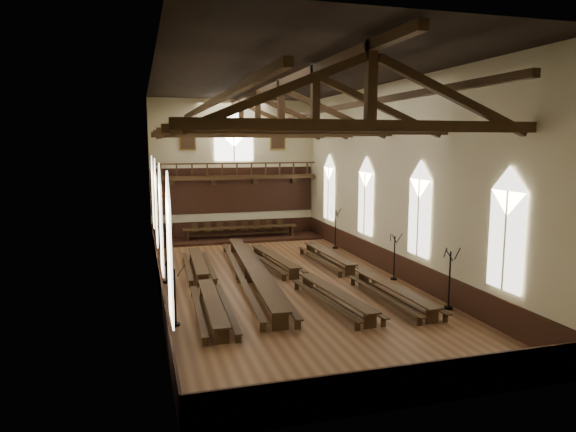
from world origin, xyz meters
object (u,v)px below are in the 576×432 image
refectory_row_a (205,281)px  candelabrum_left_mid (167,265)px  refectory_row_b (253,269)px  refectory_row_c (300,274)px  refectory_row_d (357,271)px  candelabrum_right_mid (394,266)px  candelabrum_right_far (335,236)px  candelabrum_left_far (163,251)px  dais (241,239)px  candelabrum_left_near (175,307)px  candelabrum_right_near (449,291)px  high_table (241,228)px

refectory_row_a → candelabrum_left_mid: 2.58m
refectory_row_b → refectory_row_c: 2.47m
refectory_row_a → refectory_row_d: size_ratio=1.00×
candelabrum_right_mid → candelabrum_right_far: (-0.00, 8.13, 0.08)m
candelabrum_left_far → candelabrum_right_far: (11.10, 1.67, -0.04)m
refectory_row_d → refectory_row_a: bearing=178.3°
dais → refectory_row_a: bearing=-108.5°
refectory_row_d → candelabrum_right_far: bearing=76.4°
refectory_row_d → dais: size_ratio=1.22×
refectory_row_c → candelabrum_right_far: candelabrum_right_far is taller
candelabrum_left_near → refectory_row_a: bearing=69.3°
refectory_row_b → candelabrum_left_far: 6.25m
refectory_row_d → candelabrum_right_near: (1.87, -5.23, 0.29)m
candelabrum_right_mid → refectory_row_c: bearing=173.4°
refectory_row_a → candelabrum_right_near: 10.94m
candelabrum_left_near → candelabrum_right_far: size_ratio=0.89×
candelabrum_left_mid → candelabrum_right_mid: size_ratio=1.22×
refectory_row_b → refectory_row_d: refectory_row_b is taller
refectory_row_b → candelabrum_left_near: candelabrum_left_near is taller
refectory_row_b → refectory_row_d: size_ratio=1.07×
refectory_row_a → refectory_row_d: bearing=-1.7°
refectory_row_d → candelabrum_left_near: (-9.23, -4.06, 0.20)m
refectory_row_d → high_table: (-3.55, 12.36, 0.32)m
candelabrum_right_near → candelabrum_right_mid: 4.82m
candelabrum_left_mid → candelabrum_right_far: bearing=26.4°
refectory_row_a → candelabrum_right_mid: size_ratio=5.83×
refectory_row_c → candelabrum_right_mid: 4.85m
refectory_row_a → refectory_row_c: (4.66, -0.09, -0.01)m
refectory_row_a → refectory_row_c: 4.67m
refectory_row_a → refectory_row_d: (7.61, -0.23, 0.00)m
high_table → candelabrum_left_mid: size_ratio=2.80×
dais → candelabrum_right_far: (5.42, -4.65, 0.71)m
candelabrum_left_near → candelabrum_right_near: 11.16m
high_table → candelabrum_left_far: (-5.68, -6.31, 0.01)m
high_table → candelabrum_right_near: (5.42, -17.59, -0.04)m
candelabrum_left_near → candelabrum_right_mid: size_ratio=0.98×
candelabrum_right_near → candelabrum_right_far: size_ratio=0.99×
candelabrum_left_far → candelabrum_right_near: (11.10, -11.28, -0.05)m
high_table → candelabrum_right_mid: size_ratio=3.41×
candelabrum_left_far → candelabrum_right_near: bearing=-45.5°
candelabrum_left_far → candelabrum_right_far: bearing=8.5°
high_table → candelabrum_left_near: (-5.68, -16.42, -0.12)m
refectory_row_a → candelabrum_right_far: candelabrum_right_far is taller
high_table → candelabrum_right_far: (5.42, -4.65, -0.03)m
high_table → refectory_row_d: bearing=-74.0°
dais → candelabrum_right_mid: candelabrum_right_mid is taller
refectory_row_c → refectory_row_d: size_ratio=1.00×
refectory_row_b → refectory_row_a: bearing=-155.5°
dais → candelabrum_left_near: candelabrum_left_near is taller
candelabrum_left_mid → dais: bearing=60.8°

